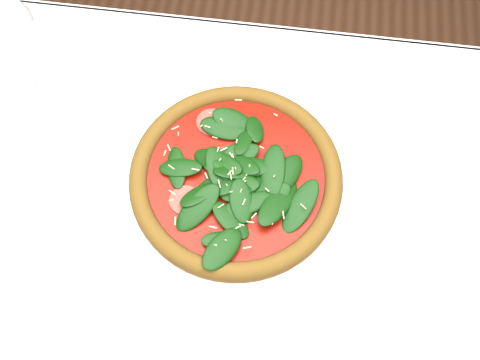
# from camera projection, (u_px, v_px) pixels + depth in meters

# --- Properties ---
(ground) EXTENTS (6.00, 6.00, 0.00)m
(ground) POSITION_uv_depth(u_px,v_px,m) (238.00, 320.00, 1.50)
(ground) COLOR brown
(ground) RESTS_ON ground
(dining_table) EXTENTS (1.21, 0.81, 0.75)m
(dining_table) POSITION_uv_depth(u_px,v_px,m) (236.00, 248.00, 0.91)
(dining_table) COLOR silver
(dining_table) RESTS_ON ground
(plate) EXTENTS (0.38, 0.38, 0.02)m
(plate) POSITION_uv_depth(u_px,v_px,m) (236.00, 181.00, 0.84)
(plate) COLOR white
(plate) RESTS_ON dining_table
(pizza) EXTENTS (0.39, 0.39, 0.04)m
(pizza) POSITION_uv_depth(u_px,v_px,m) (236.00, 175.00, 0.82)
(pizza) COLOR brown
(pizza) RESTS_ON plate
(wine_glass) EXTENTS (0.08, 0.08, 0.20)m
(wine_glass) POSITION_uv_depth(u_px,v_px,m) (8.00, 29.00, 0.80)
(wine_glass) COLOR white
(wine_glass) RESTS_ON dining_table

